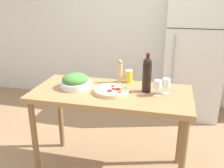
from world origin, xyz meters
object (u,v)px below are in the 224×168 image
wine_glass_far (166,83)px  salad_bowl (75,81)px  pepper_mill (120,72)px  salt_canister (129,76)px  wine_bottle (147,74)px  refrigerator (193,55)px  wine_glass_near (157,85)px  homemade_pizza (111,91)px

wine_glass_far → salad_bowl: size_ratio=0.49×
pepper_mill → salt_canister: pepper_mill is taller
wine_bottle → salt_canister: (-0.20, 0.22, -0.11)m
wine_bottle → salt_canister: size_ratio=2.87×
refrigerator → pepper_mill: (-0.80, -1.29, 0.08)m
wine_glass_near → homemade_pizza: wine_glass_near is taller
wine_glass_near → homemade_pizza: bearing=-176.5°
wine_glass_near → refrigerator: bearing=75.4°
wine_glass_far → homemade_pizza: bearing=-169.8°
wine_glass_near → wine_glass_far: (0.07, 0.06, 0.00)m
salt_canister → wine_glass_far: bearing=-31.3°
salad_bowl → salt_canister: (0.47, 0.27, 0.00)m
homemade_pizza → wine_glass_far: bearing=10.2°
homemade_pizza → refrigerator: bearing=62.6°
refrigerator → salad_bowl: (-1.18, -1.53, 0.03)m
wine_glass_near → salad_bowl: wine_glass_near is taller
wine_bottle → salt_canister: wine_bottle is taller
wine_bottle → wine_glass_far: bearing=-3.6°
pepper_mill → homemade_pizza: size_ratio=0.75×
wine_glass_far → wine_bottle: bearing=176.4°
salad_bowl → salt_canister: bearing=30.0°
refrigerator → salt_canister: bearing=-119.5°
wine_bottle → wine_glass_near: 0.14m
refrigerator → homemade_pizza: refrigerator is taller
wine_glass_far → salad_bowl: (-0.85, -0.04, -0.04)m
salad_bowl → wine_bottle: bearing=4.3°
refrigerator → wine_bottle: bearing=-108.9°
refrigerator → wine_bottle: 1.57m
pepper_mill → salt_canister: size_ratio=1.89×
pepper_mill → homemade_pizza: (-0.02, -0.29, -0.10)m
refrigerator → wine_glass_near: (-0.40, -1.55, 0.07)m
salad_bowl → salt_canister: size_ratio=2.31×
salt_canister → wine_glass_near: bearing=-43.8°
refrigerator → pepper_mill: refrigerator is taller
wine_bottle → homemade_pizza: bearing=-162.4°
wine_bottle → salt_canister: 0.32m
wine_glass_far → homemade_pizza: (-0.49, -0.09, -0.08)m
pepper_mill → salt_canister: 0.11m
wine_glass_near → wine_bottle: bearing=144.5°
refrigerator → pepper_mill: size_ratio=7.64×
wine_bottle → wine_glass_near: size_ratio=2.53×
refrigerator → salt_canister: 1.44m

